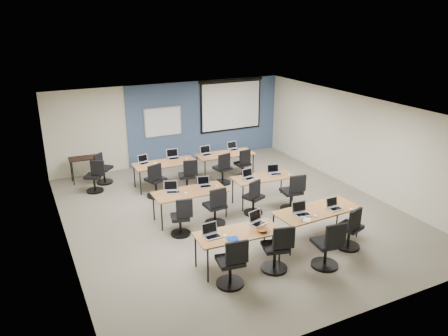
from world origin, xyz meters
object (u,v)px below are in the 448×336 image
training_table_mid_right (263,178)px  projector_screen (231,102)px  task_chair_11 (243,166)px  training_table_back_left (165,164)px  task_chair_2 (328,248)px  laptop_3 (334,206)px  laptop_6 (249,176)px  laptop_2 (301,211)px  task_chair_8 (156,183)px  training_table_back_right (225,155)px  training_table_mid_left (190,193)px  spare_chair_a (103,171)px  task_chair_9 (188,178)px  laptop_9 (173,156)px  laptop_5 (205,184)px  task_chair_5 (216,210)px  task_chair_7 (293,195)px  task_chair_10 (223,171)px  task_chair_1 (277,252)px  task_chair_6 (254,200)px  laptop_4 (172,189)px  task_chair_3 (350,232)px  task_chair_0 (232,266)px  laptop_11 (233,148)px  whiteboard (163,122)px  laptop_7 (275,172)px  training_table_front_right (317,211)px  laptop_1 (257,220)px  utility_table (84,161)px  training_table_front_left (238,234)px

training_table_mid_right → projector_screen: bearing=78.2°
projector_screen → task_chair_11: bearing=-108.1°
training_table_back_left → task_chair_2: (1.48, -5.57, -0.26)m
laptop_3 → laptop_6: (-0.79, 2.47, 0.00)m
laptop_2 → task_chair_8: bearing=122.3°
training_table_back_right → laptop_6: size_ratio=5.53×
training_table_mid_left → laptop_3: laptop_3 is taller
training_table_mid_left → spare_chair_a: spare_chair_a is taller
training_table_mid_right → task_chair_9: size_ratio=1.71×
training_table_mid_right → task_chair_2: bearing=-94.8°
laptop_9 → laptop_5: bearing=-85.1°
task_chair_8 → laptop_9: size_ratio=2.82×
task_chair_8 → laptop_3: bearing=-74.6°
projector_screen → laptop_2: 6.76m
laptop_3 → task_chair_5: bearing=140.9°
task_chair_7 → task_chair_10: (-0.79, 2.46, -0.02)m
task_chair_1 → task_chair_6: 2.57m
laptop_4 → task_chair_6: laptop_4 is taller
laptop_3 → spare_chair_a: bearing=125.2°
task_chair_3 → task_chair_8: size_ratio=0.99×
task_chair_0 → laptop_11: bearing=70.4°
task_chair_3 → task_chair_5: (-2.13, 2.28, 0.00)m
whiteboard → laptop_5: size_ratio=4.13×
training_table_mid_right → laptop_4: (-2.54, 0.09, 0.11)m
laptop_7 → training_table_back_right: bearing=111.7°
laptop_2 → laptop_9: 4.98m
task_chair_5 → task_chair_11: (2.10, 2.50, -0.02)m
training_table_back_left → laptop_3: 5.21m
training_table_front_right → training_table_back_left: (-1.99, 4.52, -0.00)m
whiteboard → spare_chair_a: bearing=-157.7°
training_table_back_left → laptop_1: size_ratio=5.51×
training_table_mid_left → training_table_back_left: (0.15, 2.30, 0.00)m
laptop_1 → laptop_3: laptop_1 is taller
whiteboard → laptop_6: size_ratio=4.01×
laptop_1 → laptop_4: size_ratio=0.97×
task_chair_0 → spare_chair_a: (-1.09, 6.32, -0.02)m
training_table_mid_left → task_chair_2: size_ratio=1.75×
laptop_5 → laptop_7: laptop_7 is taller
laptop_2 → laptop_3: size_ratio=1.13×
laptop_4 → utility_table: (-1.50, 3.61, -0.14)m
laptop_5 → task_chair_2: bearing=-58.7°
laptop_9 → utility_table: size_ratio=0.41×
projector_screen → laptop_9: (-2.77, -1.63, -1.09)m
task_chair_11 → spare_chair_a: size_ratio=0.98×
task_chair_1 → utility_table: bearing=125.6°
task_chair_0 → task_chair_9: (0.96, 4.63, -0.02)m
laptop_4 → laptop_11: size_ratio=1.04×
training_table_front_left → task_chair_5: (0.33, 1.78, -0.27)m
laptop_11 → task_chair_3: bearing=-92.7°
laptop_9 → task_chair_9: (0.08, -0.95, -0.40)m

